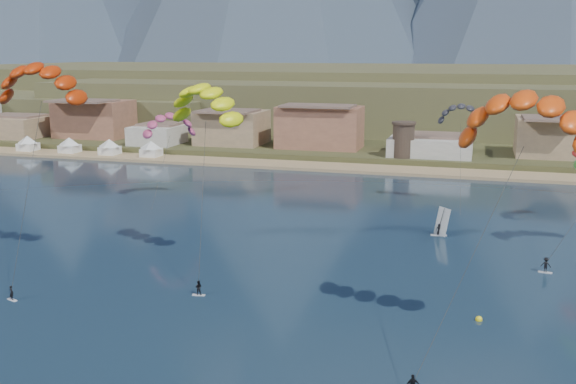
{
  "coord_description": "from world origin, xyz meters",
  "views": [
    {
      "loc": [
        22.44,
        -45.16,
        27.18
      ],
      "look_at": [
        0.0,
        32.0,
        10.0
      ],
      "focal_mm": 41.28,
      "sensor_mm": 36.0,
      "label": 1
    }
  ],
  "objects_px": {
    "buoy": "(479,319)",
    "watchtower": "(403,139)",
    "windsurfer": "(440,227)",
    "kitesurfer_yellow": "(205,98)",
    "kitesurfer_orange": "(526,112)",
    "kitesurfer_red": "(40,77)"
  },
  "relations": [
    {
      "from": "kitesurfer_orange",
      "to": "buoy",
      "type": "relative_size",
      "value": 36.59
    },
    {
      "from": "kitesurfer_yellow",
      "to": "watchtower",
      "type": "bearing_deg",
      "value": 79.78
    },
    {
      "from": "kitesurfer_orange",
      "to": "windsurfer",
      "type": "bearing_deg",
      "value": 102.75
    },
    {
      "from": "buoy",
      "to": "watchtower",
      "type": "bearing_deg",
      "value": 101.32
    },
    {
      "from": "watchtower",
      "to": "kitesurfer_red",
      "type": "distance_m",
      "value": 98.08
    },
    {
      "from": "watchtower",
      "to": "kitesurfer_orange",
      "type": "relative_size",
      "value": 0.33
    },
    {
      "from": "windsurfer",
      "to": "watchtower",
      "type": "bearing_deg",
      "value": 101.72
    },
    {
      "from": "windsurfer",
      "to": "kitesurfer_yellow",
      "type": "bearing_deg",
      "value": -140.52
    },
    {
      "from": "kitesurfer_yellow",
      "to": "kitesurfer_orange",
      "type": "relative_size",
      "value": 0.94
    },
    {
      "from": "kitesurfer_red",
      "to": "kitesurfer_yellow",
      "type": "height_order",
      "value": "kitesurfer_red"
    },
    {
      "from": "kitesurfer_yellow",
      "to": "buoy",
      "type": "distance_m",
      "value": 40.76
    },
    {
      "from": "kitesurfer_orange",
      "to": "kitesurfer_red",
      "type": "bearing_deg",
      "value": 171.44
    },
    {
      "from": "kitesurfer_red",
      "to": "windsurfer",
      "type": "distance_m",
      "value": 59.34
    },
    {
      "from": "buoy",
      "to": "kitesurfer_yellow",
      "type": "bearing_deg",
      "value": 165.45
    },
    {
      "from": "watchtower",
      "to": "windsurfer",
      "type": "relative_size",
      "value": 2.01
    },
    {
      "from": "kitesurfer_red",
      "to": "kitesurfer_orange",
      "type": "bearing_deg",
      "value": -8.56
    },
    {
      "from": "kitesurfer_red",
      "to": "windsurfer",
      "type": "bearing_deg",
      "value": 32.69
    },
    {
      "from": "kitesurfer_red",
      "to": "kitesurfer_orange",
      "type": "height_order",
      "value": "kitesurfer_red"
    },
    {
      "from": "watchtower",
      "to": "kitesurfer_red",
      "type": "bearing_deg",
      "value": -110.33
    },
    {
      "from": "windsurfer",
      "to": "buoy",
      "type": "xyz_separation_m",
      "value": [
        5.88,
        -31.55,
        -1.23
      ]
    },
    {
      "from": "watchtower",
      "to": "kitesurfer_orange",
      "type": "bearing_deg",
      "value": -77.89
    },
    {
      "from": "kitesurfer_red",
      "to": "windsurfer",
      "type": "height_order",
      "value": "kitesurfer_red"
    }
  ]
}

